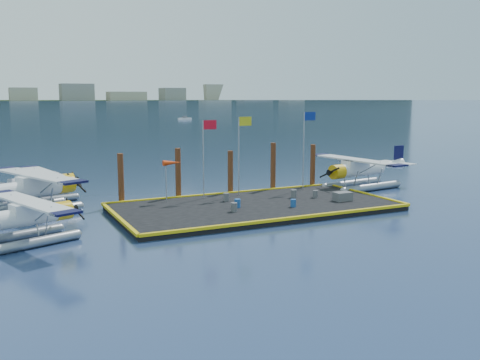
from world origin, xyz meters
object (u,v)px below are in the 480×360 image
object	(u,v)px
drum_0	(237,203)
piling_0	(121,180)
crate	(343,196)
flagpole_yellow	(241,144)
seaplane_a	(25,220)
drum_5	(226,197)
drum_4	(294,194)
piling_3	(273,168)
seaplane_d	(359,172)
piling_2	(230,174)
seaplane_c	(40,185)
drum_2	(315,194)
seaplane_b	(31,192)
flagpole_red	(206,147)
windsock	(172,164)
drum_1	(293,203)
piling_1	(178,175)
piling_4	(313,167)
flagpole_blue	(306,139)
drum_3	(234,207)

from	to	relation	value
drum_0	piling_0	bearing A→B (deg)	139.36
crate	flagpole_yellow	world-z (taller)	flagpole_yellow
seaplane_a	drum_5	bearing A→B (deg)	87.31
drum_4	piling_3	xyz separation A→B (m)	(0.66, 4.49, 1.43)
seaplane_d	piling_2	size ratio (longest dim) A/B	2.72
seaplane_d	drum_0	world-z (taller)	seaplane_d
seaplane_c	drum_2	size ratio (longest dim) A/B	15.60
seaplane_b	piling_3	size ratio (longest dim) A/B	2.41
flagpole_red	flagpole_yellow	size ratio (longest dim) A/B	0.97
flagpole_yellow	windsock	xyz separation A→B (m)	(-5.73, 0.00, -1.28)
seaplane_c	windsock	world-z (taller)	windsock
seaplane_a	drum_4	distance (m)	19.94
piling_3	drum_1	bearing A→B (deg)	-108.43
seaplane_a	windsock	xyz separation A→B (m)	(10.75, 6.37, 1.83)
flagpole_red	piling_1	distance (m)	3.28
seaplane_c	windsock	bearing A→B (deg)	43.12
drum_5	piling_4	bearing A→B (deg)	19.03
seaplane_b	flagpole_blue	distance (m)	21.80
piling_1	seaplane_b	bearing A→B (deg)	-179.27
seaplane_d	piling_0	size ratio (longest dim) A/B	2.58
piling_1	piling_4	distance (m)	12.50
drum_3	seaplane_d	bearing A→B (deg)	19.75
drum_4	piling_2	bearing A→B (deg)	126.66
flagpole_yellow	piling_4	size ratio (longest dim) A/B	1.55
drum_1	flagpole_yellow	bearing A→B (deg)	102.95
seaplane_b	piling_4	distance (m)	23.35
drum_2	piling_1	bearing A→B (deg)	151.38
drum_0	piling_2	distance (m)	6.37
piling_1	windsock	bearing A→B (deg)	-122.66
flagpole_red	flagpole_blue	bearing A→B (deg)	-0.00
seaplane_c	seaplane_b	bearing A→B (deg)	-24.13
drum_0	piling_3	distance (m)	8.63
seaplane_c	piling_2	xyz separation A→B (m)	(14.32, -4.56, 0.54)
crate	piling_3	xyz separation A→B (m)	(-2.08, 7.06, 1.42)
drum_1	drum_3	distance (m)	4.49
drum_3	flagpole_yellow	xyz separation A→B (m)	(3.14, 5.40, 3.80)
flagpole_blue	piling_4	world-z (taller)	flagpole_blue
crate	flagpole_yellow	xyz separation A→B (m)	(-5.88, 5.46, 3.78)
seaplane_d	crate	world-z (taller)	seaplane_d
drum_2	piling_4	distance (m)	6.14
seaplane_c	drum_4	xyz separation A→B (m)	(17.66, -9.06, -0.64)
seaplane_b	windsock	xyz separation A→B (m)	(9.82, -1.46, 1.59)
drum_5	piling_0	xyz separation A→B (m)	(-7.09, 3.42, 1.29)
drum_1	flagpole_yellow	xyz separation A→B (m)	(-1.33, 5.80, 3.84)
drum_2	seaplane_b	bearing A→B (deg)	166.14
seaplane_c	flagpole_yellow	distance (m)	16.09
flagpole_yellow	seaplane_d	bearing A→B (deg)	-0.74
drum_4	seaplane_c	bearing A→B (deg)	152.86
seaplane_d	seaplane_a	bearing A→B (deg)	94.96
seaplane_c	drum_0	size ratio (longest dim) A/B	14.31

